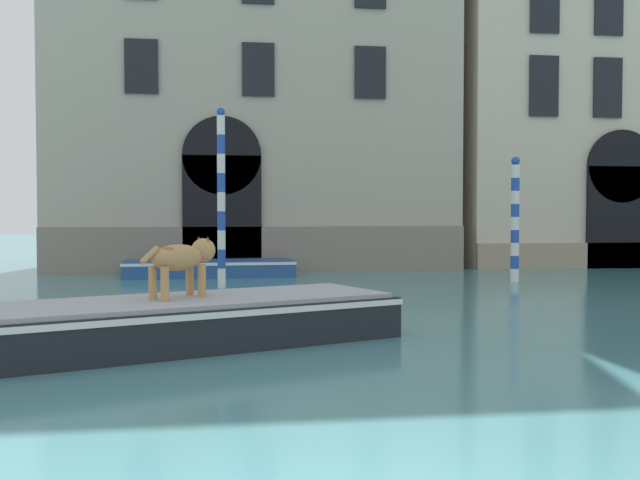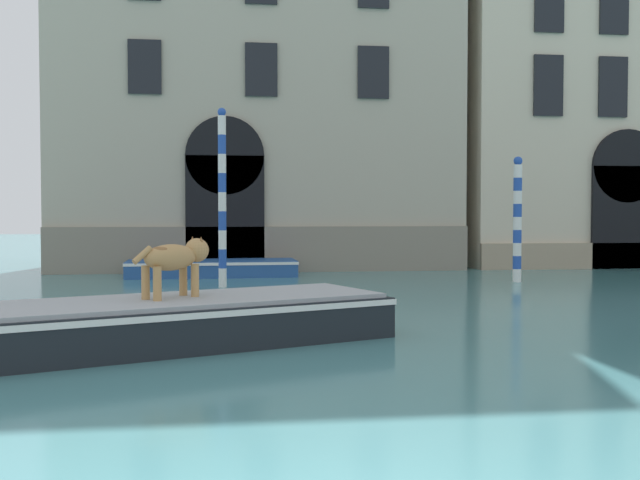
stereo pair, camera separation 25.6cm
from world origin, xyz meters
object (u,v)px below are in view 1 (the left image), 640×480
object	(u,v)px
boat_foreground	(158,322)
mooring_pole_0	(221,197)
boat_moored_near_palazzo	(209,268)
dog_on_deck	(183,258)
mooring_pole_2	(515,219)

from	to	relation	value
boat_foreground	mooring_pole_0	world-z (taller)	mooring_pole_0
boat_foreground	boat_moored_near_palazzo	distance (m)	11.09
dog_on_deck	mooring_pole_0	distance (m)	7.80
dog_on_deck	boat_moored_near_palazzo	world-z (taller)	dog_on_deck
dog_on_deck	boat_moored_near_palazzo	size ratio (longest dim) A/B	0.21
boat_moored_near_palazzo	mooring_pole_2	distance (m)	8.48
mooring_pole_2	boat_moored_near_palazzo	bearing A→B (deg)	160.83
boat_foreground	mooring_pole_2	distance (m)	12.01
dog_on_deck	boat_foreground	bearing A→B (deg)	173.43
dog_on_deck	boat_moored_near_palazzo	distance (m)	10.88
boat_moored_near_palazzo	mooring_pole_0	distance (m)	3.69
mooring_pole_0	mooring_pole_2	xyz separation A→B (m)	(7.60, 0.38, -0.53)
boat_foreground	mooring_pole_0	xyz separation A→B (m)	(0.96, 7.94, 1.84)
boat_moored_near_palazzo	boat_foreground	bearing A→B (deg)	-94.99
dog_on_deck	mooring_pole_2	distance (m)	11.55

